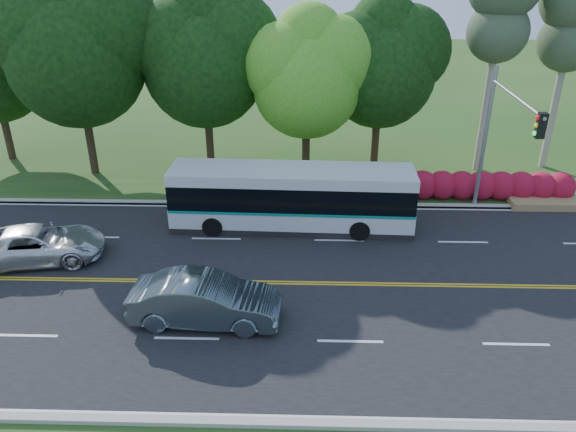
{
  "coord_description": "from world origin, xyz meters",
  "views": [
    {
      "loc": [
        -2.17,
        -18.49,
        12.1
      ],
      "look_at": [
        -2.74,
        2.0,
        1.95
      ],
      "focal_mm": 35.0,
      "sensor_mm": 36.0,
      "label": 1
    }
  ],
  "objects_px": {
    "traffic_signal": "(501,128)",
    "transit_bus": "(291,199)",
    "suv": "(38,244)",
    "sedan": "(205,300)"
  },
  "relations": [
    {
      "from": "traffic_signal",
      "to": "transit_bus",
      "type": "relative_size",
      "value": 0.63
    },
    {
      "from": "traffic_signal",
      "to": "suv",
      "type": "relative_size",
      "value": 1.32
    },
    {
      "from": "transit_bus",
      "to": "suv",
      "type": "distance_m",
      "value": 10.96
    },
    {
      "from": "transit_bus",
      "to": "sedan",
      "type": "xyz_separation_m",
      "value": [
        -2.82,
        -7.29,
        -0.57
      ]
    },
    {
      "from": "suv",
      "to": "traffic_signal",
      "type": "bearing_deg",
      "value": -89.5
    },
    {
      "from": "traffic_signal",
      "to": "sedan",
      "type": "relative_size",
      "value": 1.35
    },
    {
      "from": "sedan",
      "to": "suv",
      "type": "relative_size",
      "value": 0.98
    },
    {
      "from": "traffic_signal",
      "to": "suv",
      "type": "distance_m",
      "value": 20.35
    },
    {
      "from": "traffic_signal",
      "to": "transit_bus",
      "type": "bearing_deg",
      "value": -176.14
    },
    {
      "from": "traffic_signal",
      "to": "sedan",
      "type": "distance_m",
      "value": 14.84
    }
  ]
}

